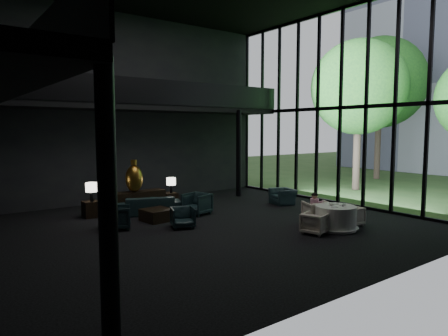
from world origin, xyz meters
TOP-DOWN VIEW (x-y plane):
  - floor at (0.00, 0.00)m, footprint 14.00×12.00m
  - wall_back at (0.00, 6.00)m, footprint 14.00×0.04m
  - wall_front at (0.00, -6.00)m, footprint 14.00×0.04m
  - curtain_wall at (6.95, 0.00)m, footprint 0.20×12.00m
  - mezzanine_back at (1.00, 5.00)m, footprint 12.00×2.00m
  - railing_left at (-5.00, 0.00)m, footprint 0.06×12.00m
  - railing_back at (1.00, 4.00)m, footprint 12.00×0.06m
  - column_sw at (-5.00, -5.70)m, footprint 0.24×0.24m
  - column_ne at (4.80, 4.00)m, footprint 0.24×0.24m
  - tree_near at (11.00, 2.00)m, footprint 4.80×4.80m
  - tree_far at (16.00, 4.00)m, footprint 5.60×5.60m
  - console at (-0.64, 3.53)m, footprint 2.43×0.55m
  - bronze_urn at (-0.64, 3.45)m, footprint 0.65×0.65m
  - side_table_left at (-2.24, 3.60)m, footprint 0.53×0.53m
  - table_lamp_left at (-2.24, 3.47)m, footprint 0.40×0.40m
  - side_table_right at (0.96, 3.65)m, footprint 0.52×0.52m
  - table_lamp_right at (0.96, 3.52)m, footprint 0.37×0.37m
  - sofa at (-0.33, 2.84)m, footprint 2.59×1.52m
  - lounge_armchair_west at (-2.12, 1.40)m, footprint 1.02×1.04m
  - lounge_armchair_east at (1.05, 1.75)m, footprint 1.12×1.16m
  - lounge_armchair_south at (-0.39, 0.33)m, footprint 0.84×0.81m
  - window_armchair at (5.05, 1.33)m, footprint 0.78×1.02m
  - coffee_table at (-0.60, 1.69)m, footprint 1.02×1.02m
  - dining_table at (3.32, -2.71)m, footprint 1.41×1.41m
  - dining_chair_north at (3.42, -1.89)m, footprint 1.14×1.11m
  - dining_chair_east at (4.13, -2.66)m, footprint 0.61×0.64m
  - dining_chair_west at (2.41, -2.66)m, footprint 0.73×0.75m
  - child at (3.34, -1.84)m, footprint 0.28×0.28m
  - plate_a at (3.10, -2.84)m, footprint 0.25×0.25m
  - plate_b at (3.54, -2.50)m, footprint 0.30×0.30m
  - saucer at (3.50, -2.78)m, footprint 0.15×0.15m
  - coffee_cup at (3.58, -2.83)m, footprint 0.09×0.09m
  - cereal_bowl at (3.29, -2.56)m, footprint 0.17×0.17m
  - cream_pot at (3.41, -2.90)m, footprint 0.06×0.06m

SIDE VIEW (x-z plane):
  - floor at x=0.00m, z-range -0.01..0.01m
  - coffee_table at x=-0.60m, z-range 0.00..0.41m
  - side_table_right at x=0.96m, z-range 0.00..0.57m
  - side_table_left at x=-2.24m, z-range 0.00..0.58m
  - dining_chair_east at x=4.13m, z-range 0.00..0.61m
  - dining_chair_west at x=2.41m, z-range 0.00..0.63m
  - dining_table at x=3.32m, z-range -0.05..0.70m
  - lounge_armchair_south at x=-0.39m, z-range 0.00..0.69m
  - console at x=-0.64m, z-range 0.00..0.77m
  - window_armchair at x=5.05m, z-range 0.00..0.79m
  - lounge_armchair_west at x=-2.12m, z-range 0.00..0.84m
  - dining_chair_north at x=3.42m, z-range 0.00..0.90m
  - lounge_armchair_east at x=1.05m, z-range 0.00..0.97m
  - sofa at x=-0.33m, z-range 0.00..0.97m
  - child at x=3.34m, z-range 0.45..1.05m
  - saucer at x=3.50m, z-range 0.75..0.76m
  - plate_a at x=3.10m, z-range 0.75..0.76m
  - plate_b at x=3.54m, z-range 0.75..0.77m
  - cream_pot at x=3.41m, z-range 0.75..0.82m
  - cereal_bowl at x=3.29m, z-range 0.75..0.83m
  - coffee_cup at x=3.58m, z-range 0.76..0.82m
  - table_lamp_right at x=0.96m, z-range 0.71..1.33m
  - table_lamp_left at x=-2.24m, z-range 0.72..1.40m
  - bronze_urn at x=-0.64m, z-range 0.69..1.90m
  - column_sw at x=-5.00m, z-range 0.00..4.00m
  - column_ne at x=4.80m, z-range 0.00..4.00m
  - wall_back at x=0.00m, z-range 0.00..8.00m
  - wall_front at x=0.00m, z-range 0.00..8.00m
  - curtain_wall at x=6.95m, z-range 0.00..8.00m
  - mezzanine_back at x=1.00m, z-range 3.88..4.12m
  - railing_left at x=-5.00m, z-range 4.10..5.10m
  - railing_back at x=1.00m, z-range 4.10..5.10m
  - tree_near at x=11.00m, z-range 1.41..9.06m
  - tree_far at x=16.00m, z-range 1.59..10.39m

